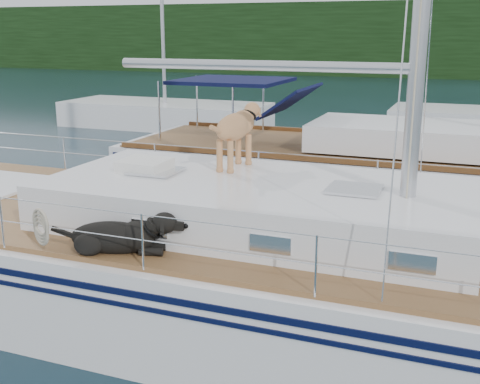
% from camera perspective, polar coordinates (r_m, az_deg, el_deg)
% --- Properties ---
extents(ground, '(120.00, 120.00, 0.00)m').
position_cam_1_polar(ground, '(8.29, -3.79, -10.76)').
color(ground, black).
rests_on(ground, ground).
extents(tree_line, '(90.00, 3.00, 6.00)m').
position_cam_1_polar(tree_line, '(51.85, 18.27, 13.56)').
color(tree_line, black).
rests_on(tree_line, ground).
extents(shore_bank, '(92.00, 1.00, 1.20)m').
position_cam_1_polar(shore_bank, '(53.13, 18.14, 10.99)').
color(shore_bank, '#595147').
rests_on(shore_bank, ground).
extents(main_sailboat, '(12.00, 3.84, 14.01)m').
position_cam_1_polar(main_sailboat, '(7.98, -3.29, -6.50)').
color(main_sailboat, white).
rests_on(main_sailboat, ground).
extents(neighbor_sailboat, '(11.00, 3.50, 13.30)m').
position_cam_1_polar(neighbor_sailboat, '(13.51, 12.50, 1.91)').
color(neighbor_sailboat, white).
rests_on(neighbor_sailboat, ground).
extents(bg_boat_west, '(8.00, 3.00, 11.65)m').
position_cam_1_polar(bg_boat_west, '(23.79, -7.08, 7.23)').
color(bg_boat_west, white).
rests_on(bg_boat_west, ground).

